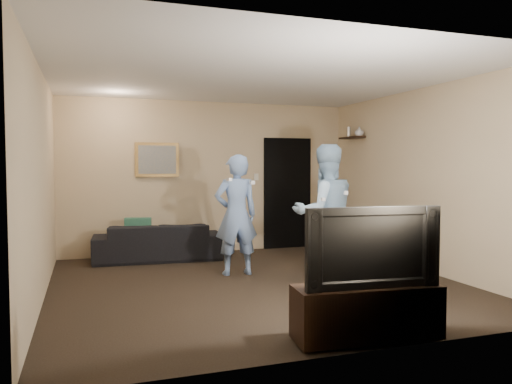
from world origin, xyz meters
name	(u,v)px	position (x,y,z in m)	size (l,w,h in m)	color
ground	(256,283)	(0.00, 0.00, 0.00)	(5.00, 5.00, 0.00)	black
ceiling	(256,77)	(0.00, 0.00, 2.60)	(5.00, 5.00, 0.04)	silver
wall_back	(209,177)	(0.00, 2.50, 1.30)	(5.00, 0.04, 2.60)	tan
wall_front	(359,191)	(0.00, -2.50, 1.30)	(5.00, 0.04, 2.60)	tan
wall_left	(41,184)	(-2.50, 0.00, 1.30)	(0.04, 5.00, 2.60)	tan
wall_right	(422,180)	(2.50, 0.00, 1.30)	(0.04, 5.00, 2.60)	tan
sofa	(158,242)	(-0.96, 2.02, 0.29)	(2.00, 0.78, 0.58)	black
throw_pillow	(138,231)	(-1.27, 2.02, 0.48)	(0.41, 0.13, 0.41)	#1B5240
painting_frame	(157,160)	(-0.90, 2.48, 1.60)	(0.72, 0.05, 0.57)	olive
painting_canvas	(157,160)	(-0.90, 2.45, 1.60)	(0.62, 0.01, 0.47)	slate
doorway	(287,193)	(1.45, 2.47, 1.00)	(0.90, 0.06, 2.00)	black
light_switch	(256,177)	(0.85, 2.48, 1.30)	(0.08, 0.02, 0.12)	silver
wall_shelf	(352,138)	(2.39, 1.80, 1.99)	(0.20, 0.60, 0.03)	black
shelf_vase	(359,131)	(2.39, 1.55, 2.08)	(0.15, 0.15, 0.16)	#BCBCC1
shelf_figurine	(349,132)	(2.39, 1.91, 2.09)	(0.06, 0.06, 0.18)	silver
tv_console	(367,312)	(0.23, -2.27, 0.25)	(1.27, 0.41, 0.45)	black
television	(368,246)	(0.23, -2.27, 0.82)	(1.19, 0.16, 0.68)	black
wii_player_left	(236,215)	(-0.09, 0.59, 0.83)	(0.61, 0.49, 1.65)	#789AD1
wii_player_right	(325,213)	(0.87, -0.19, 0.89)	(0.89, 0.71, 1.77)	#95BBD9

